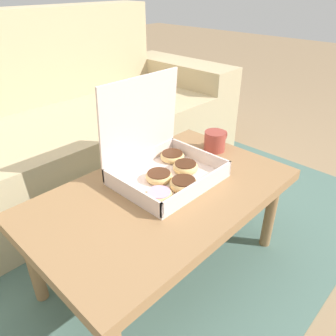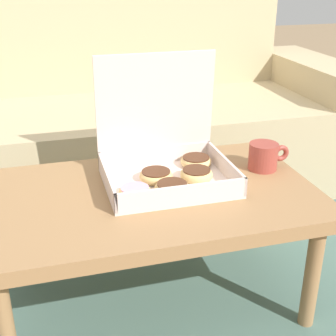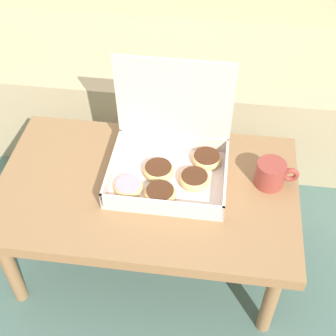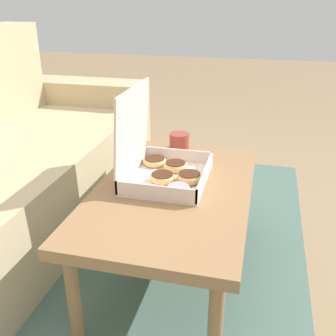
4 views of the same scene
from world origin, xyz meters
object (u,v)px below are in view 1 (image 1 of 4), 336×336
couch (42,138)px  pastry_box (165,163)px  coffee_mug (215,141)px  coffee_table (163,200)px

couch → pastry_box: bearing=-85.3°
pastry_box → coffee_mug: 0.31m
pastry_box → coffee_mug: pastry_box is taller
couch → pastry_box: couch is taller
pastry_box → coffee_mug: bearing=0.4°
couch → coffee_table: bearing=-90.0°
pastry_box → coffee_table: bearing=-139.5°
coffee_table → pastry_box: (0.07, 0.06, 0.10)m
couch → coffee_mug: bearing=-65.5°
couch → coffee_table: couch is taller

